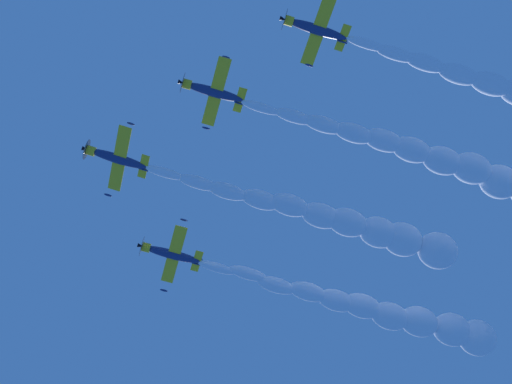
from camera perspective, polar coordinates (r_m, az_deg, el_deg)
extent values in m
ellipsoid|color=navy|center=(86.65, -12.04, 2.87)|extent=(7.53, 5.65, 1.76)
cylinder|color=yellow|center=(87.34, -14.30, 3.53)|extent=(1.79, 1.92, 1.63)
cone|color=black|center=(87.51, -14.78, 3.66)|extent=(1.12, 1.09, 0.78)
cylinder|color=#3F3F47|center=(87.47, -14.67, 3.63)|extent=(1.98, 2.97, 3.54)
cube|color=yellow|center=(86.41, -11.91, 2.85)|extent=(6.47, 8.90, 3.71)
ellipsoid|color=navy|center=(87.09, -10.94, 5.92)|extent=(1.11, 0.89, 0.39)
ellipsoid|color=navy|center=(86.02, -12.88, -0.26)|extent=(1.11, 0.89, 0.39)
cube|color=yellow|center=(86.18, -9.85, 2.22)|extent=(2.72, 3.46, 1.39)
cube|color=navy|center=(86.76, -9.77, 2.15)|extent=(1.45, 1.20, 1.31)
ellipsoid|color=#1E232D|center=(87.19, -12.22, 2.88)|extent=(2.08, 1.85, 1.05)
ellipsoid|color=navy|center=(84.97, -3.69, 8.74)|extent=(7.57, 5.56, 1.82)
cylinder|color=yellow|center=(85.06, -6.07, 9.41)|extent=(1.75, 1.96, 1.66)
cone|color=black|center=(85.10, -6.58, 9.55)|extent=(1.11, 1.10, 0.80)
cylinder|color=#3F3F47|center=(85.09, -6.46, 9.51)|extent=(1.87, 3.09, 3.59)
cube|color=yellow|center=(84.78, -3.52, 8.74)|extent=(6.42, 8.78, 4.01)
ellipsoid|color=navy|center=(86.28, -2.64, 11.75)|extent=(1.11, 0.88, 0.40)
ellipsoid|color=navy|center=(83.54, -4.42, 5.62)|extent=(1.11, 0.88, 0.40)
cube|color=yellow|center=(85.08, -1.42, 8.09)|extent=(2.71, 3.41, 1.50)
cube|color=navy|center=(85.66, -1.42, 7.97)|extent=(1.42, 1.24, 1.31)
ellipsoid|color=#1E232D|center=(85.44, -3.95, 8.72)|extent=(2.07, 1.85, 1.08)
ellipsoid|color=navy|center=(88.94, -7.38, -5.47)|extent=(7.55, 5.56, 1.76)
cylinder|color=yellow|center=(89.02, -9.63, -4.82)|extent=(1.74, 1.94, 1.63)
cone|color=black|center=(89.06, -10.11, -4.69)|extent=(1.10, 1.09, 0.78)
cylinder|color=#3F3F47|center=(89.05, -10.00, -4.72)|extent=(1.85, 3.04, 3.52)
cube|color=yellow|center=(88.74, -7.23, -5.51)|extent=(6.49, 8.90, 3.64)
ellipsoid|color=navy|center=(88.82, -6.36, -2.46)|extent=(1.10, 0.88, 0.39)
ellipsoid|color=navy|center=(88.94, -8.11, -8.56)|extent=(1.10, 0.88, 0.39)
cube|color=yellow|center=(89.06, -5.22, -6.08)|extent=(2.73, 3.45, 1.37)
cube|color=navy|center=(89.66, -5.18, -6.08)|extent=(1.40, 1.21, 1.32)
ellipsoid|color=#1E232D|center=(89.44, -7.60, -5.40)|extent=(2.07, 1.84, 1.05)
ellipsoid|color=navy|center=(83.86, 5.35, 14.04)|extent=(7.57, 5.64, 1.62)
cylinder|color=yellow|center=(83.62, 2.92, 14.79)|extent=(1.79, 1.97, 1.65)
cone|color=black|center=(83.59, 2.39, 14.95)|extent=(1.13, 1.11, 0.78)
cylinder|color=#3F3F47|center=(83.60, 2.51, 14.91)|extent=(1.97, 3.09, 3.63)
cube|color=yellow|center=(83.70, 5.54, 14.04)|extent=(6.34, 8.69, 4.27)
ellipsoid|color=navy|center=(81.69, 4.69, 11.04)|extent=(1.11, 0.90, 0.38)
cube|color=yellow|center=(84.28, 7.64, 13.28)|extent=(2.68, 3.38, 1.58)
cube|color=navy|center=(84.82, 7.59, 13.11)|extent=(1.47, 1.27, 1.26)
ellipsoid|color=#1E232D|center=(84.27, 5.04, 13.98)|extent=(2.09, 1.87, 1.04)
ellipsoid|color=white|center=(85.94, -8.02, 1.71)|extent=(5.30, 3.99, 1.32)
ellipsoid|color=white|center=(85.75, -5.09, 0.82)|extent=(5.52, 4.35, 1.74)
ellipsoid|color=white|center=(85.74, -2.54, 0.07)|extent=(5.75, 4.70, 2.16)
ellipsoid|color=white|center=(86.21, 0.40, -0.68)|extent=(5.98, 5.06, 2.58)
ellipsoid|color=white|center=(86.47, 2.96, -1.15)|extent=(6.20, 5.42, 3.00)
ellipsoid|color=white|center=(87.33, 5.72, -2.09)|extent=(6.43, 5.77, 3.41)
ellipsoid|color=white|center=(87.88, 8.05, -2.67)|extent=(6.66, 6.13, 3.83)
ellipsoid|color=white|center=(89.31, 10.71, -3.51)|extent=(6.88, 6.48, 4.25)
ellipsoid|color=white|center=(90.26, 12.75, -4.09)|extent=(7.11, 6.84, 4.67)
ellipsoid|color=white|center=(91.74, 15.67, -4.99)|extent=(7.34, 7.20, 5.09)
ellipsoid|color=white|center=(85.08, 0.43, 7.44)|extent=(5.30, 3.99, 1.32)
ellipsoid|color=white|center=(85.39, 3.35, 6.65)|extent=(5.52, 4.35, 1.74)
ellipsoid|color=white|center=(85.73, 5.96, 5.92)|extent=(5.75, 4.70, 2.16)
ellipsoid|color=white|center=(86.43, 8.59, 5.14)|extent=(5.98, 5.06, 2.58)
ellipsoid|color=white|center=(87.59, 11.14, 4.47)|extent=(6.20, 5.42, 3.00)
ellipsoid|color=white|center=(88.67, 13.52, 3.63)|extent=(6.43, 5.77, 3.41)
ellipsoid|color=white|center=(89.88, 16.04, 2.66)|extent=(6.66, 6.13, 3.83)
ellipsoid|color=white|center=(91.10, 18.41, 1.98)|extent=(6.88, 6.48, 4.25)
ellipsoid|color=white|center=(93.18, 20.59, 0.84)|extent=(7.11, 6.84, 4.67)
ellipsoid|color=white|center=(89.12, -3.46, -6.64)|extent=(5.30, 3.99, 1.32)
ellipsoid|color=white|center=(89.38, -0.71, -7.17)|extent=(5.52, 4.35, 1.74)
ellipsoid|color=white|center=(89.92, 1.79, -8.19)|extent=(5.75, 4.70, 2.16)
ellipsoid|color=white|center=(90.70, 4.59, -8.72)|extent=(5.98, 5.06, 2.58)
ellipsoid|color=white|center=(91.72, 7.08, -9.44)|extent=(6.20, 5.42, 3.00)
ellipsoid|color=white|center=(92.66, 9.30, -9.85)|extent=(6.43, 5.77, 3.41)
ellipsoid|color=white|center=(93.70, 11.70, -10.64)|extent=(6.66, 6.13, 3.83)
ellipsoid|color=white|center=(95.04, 14.12, -10.99)|extent=(6.88, 6.48, 4.25)
ellipsoid|color=white|center=(97.01, 16.83, -11.50)|extent=(7.11, 6.84, 4.67)
ellipsoid|color=white|center=(98.47, 18.87, -12.04)|extent=(7.34, 7.20, 5.09)
ellipsoid|color=white|center=(84.67, 9.68, 12.72)|extent=(5.30, 3.99, 1.32)
ellipsoid|color=white|center=(85.52, 12.15, 11.80)|extent=(5.52, 4.35, 1.74)
ellipsoid|color=white|center=(86.61, 14.65, 10.92)|extent=(5.75, 4.70, 2.16)
ellipsoid|color=white|center=(87.69, 17.36, 9.86)|extent=(5.98, 5.06, 2.58)
ellipsoid|color=white|center=(89.01, 19.91, 8.92)|extent=(6.20, 5.42, 3.00)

